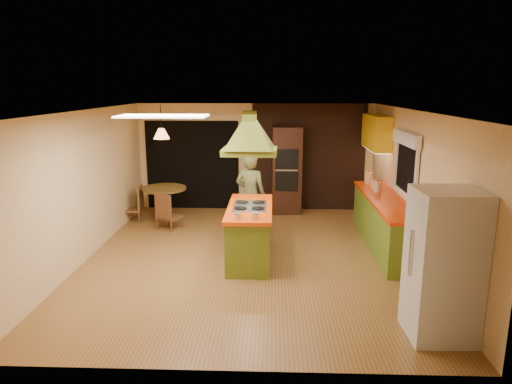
{
  "coord_description": "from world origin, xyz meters",
  "views": [
    {
      "loc": [
        0.4,
        -7.43,
        2.88
      ],
      "look_at": [
        0.13,
        0.03,
        1.15
      ],
      "focal_mm": 32.0,
      "sensor_mm": 36.0,
      "label": 1
    }
  ],
  "objects_px": {
    "kitchen_island": "(250,233)",
    "canister_large": "(369,178)",
    "man": "(250,195)",
    "refrigerator": "(443,265)",
    "wall_oven": "(286,170)",
    "dining_table": "(164,197)"
  },
  "relations": [
    {
      "from": "kitchen_island",
      "to": "canister_large",
      "type": "xyz_separation_m",
      "value": [
        2.37,
        1.98,
        0.57
      ]
    },
    {
      "from": "man",
      "to": "refrigerator",
      "type": "bearing_deg",
      "value": 139.11
    },
    {
      "from": "wall_oven",
      "to": "dining_table",
      "type": "height_order",
      "value": "wall_oven"
    },
    {
      "from": "kitchen_island",
      "to": "dining_table",
      "type": "distance_m",
      "value": 3.04
    },
    {
      "from": "wall_oven",
      "to": "canister_large",
      "type": "height_order",
      "value": "wall_oven"
    },
    {
      "from": "man",
      "to": "refrigerator",
      "type": "xyz_separation_m",
      "value": [
        2.39,
        -3.65,
        0.06
      ]
    },
    {
      "from": "man",
      "to": "canister_large",
      "type": "bearing_deg",
      "value": -147.78
    },
    {
      "from": "man",
      "to": "canister_large",
      "type": "relative_size",
      "value": 7.1
    },
    {
      "from": "kitchen_island",
      "to": "refrigerator",
      "type": "distance_m",
      "value": 3.37
    },
    {
      "from": "wall_oven",
      "to": "man",
      "type": "bearing_deg",
      "value": -117.03
    },
    {
      "from": "canister_large",
      "to": "dining_table",
      "type": "bearing_deg",
      "value": 175.83
    },
    {
      "from": "dining_table",
      "to": "canister_large",
      "type": "height_order",
      "value": "canister_large"
    },
    {
      "from": "man",
      "to": "wall_oven",
      "type": "height_order",
      "value": "wall_oven"
    },
    {
      "from": "kitchen_island",
      "to": "man",
      "type": "distance_m",
      "value": 1.32
    },
    {
      "from": "refrigerator",
      "to": "dining_table",
      "type": "height_order",
      "value": "refrigerator"
    },
    {
      "from": "kitchen_island",
      "to": "refrigerator",
      "type": "bearing_deg",
      "value": -45.42
    },
    {
      "from": "wall_oven",
      "to": "canister_large",
      "type": "distance_m",
      "value": 1.97
    },
    {
      "from": "dining_table",
      "to": "canister_large",
      "type": "bearing_deg",
      "value": -4.17
    },
    {
      "from": "wall_oven",
      "to": "canister_large",
      "type": "xyz_separation_m",
      "value": [
        1.68,
        -1.04,
        0.04
      ]
    },
    {
      "from": "kitchen_island",
      "to": "refrigerator",
      "type": "height_order",
      "value": "refrigerator"
    },
    {
      "from": "refrigerator",
      "to": "wall_oven",
      "type": "height_order",
      "value": "wall_oven"
    },
    {
      "from": "man",
      "to": "dining_table",
      "type": "relative_size",
      "value": 1.7
    }
  ]
}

